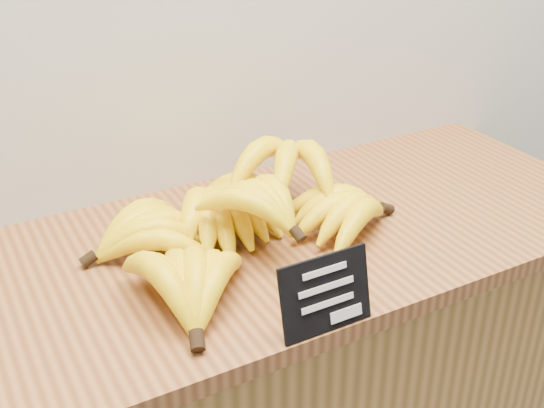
{
  "coord_description": "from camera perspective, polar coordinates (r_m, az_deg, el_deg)",
  "views": [
    {
      "loc": [
        -0.29,
        1.87,
        1.52
      ],
      "look_at": [
        0.16,
        2.7,
        1.02
      ],
      "focal_mm": 45.0,
      "sensor_mm": 36.0,
      "label": 1
    }
  ],
  "objects": [
    {
      "name": "counter_top",
      "position": [
        1.16,
        -1.19,
        -3.56
      ],
      "size": [
        1.33,
        0.54,
        0.03
      ],
      "primitive_type": "cube",
      "color": "#92592D",
      "rests_on": "counter"
    },
    {
      "name": "chalkboard_sign",
      "position": [
        0.93,
        4.53,
        -7.54
      ],
      "size": [
        0.14,
        0.03,
        0.11
      ],
      "primitive_type": "cube",
      "rotation": [
        -0.23,
        0.0,
        0.0
      ],
      "color": "black",
      "rests_on": "counter_top"
    },
    {
      "name": "banana_pile",
      "position": [
        1.12,
        -2.41,
        -0.87
      ],
      "size": [
        0.57,
        0.4,
        0.13
      ],
      "color": "yellow",
      "rests_on": "counter_top"
    }
  ]
}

